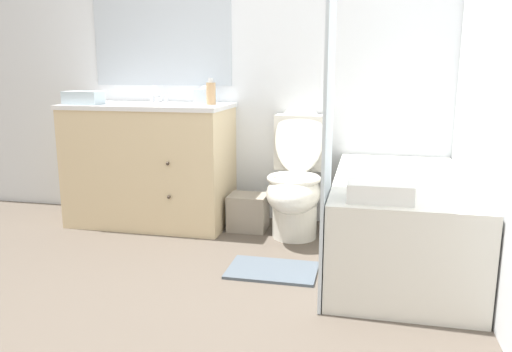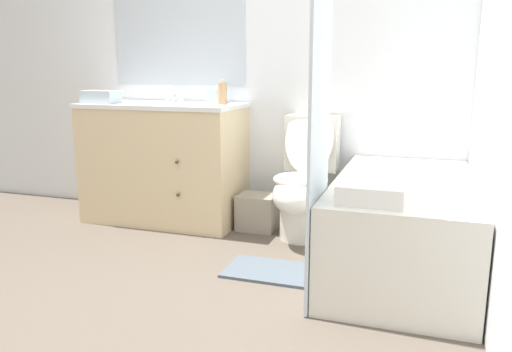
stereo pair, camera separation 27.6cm
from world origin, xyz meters
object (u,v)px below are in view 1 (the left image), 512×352
object	(u,v)px
soap_dispenser	(211,93)
bath_towel_folded	(380,191)
vanity_cabinet	(151,163)
wastebasket	(248,212)
sink_faucet	(158,97)
bathtub	(398,220)
bath_mat	(272,270)
toilet	(296,182)
tissue_box	(205,96)
hand_towel_folded	(83,98)

from	to	relation	value
soap_dispenser	bath_towel_folded	distance (m)	1.56
vanity_cabinet	soap_dispenser	bearing A→B (deg)	2.27
wastebasket	sink_faucet	bearing A→B (deg)	165.09
wastebasket	bathtub	bearing A→B (deg)	-23.23
vanity_cabinet	bath_mat	size ratio (longest dim) A/B	2.33
toilet	bathtub	bearing A→B (deg)	-30.31
tissue_box	bath_mat	size ratio (longest dim) A/B	0.30
sink_faucet	vanity_cabinet	bearing A→B (deg)	-90.00
toilet	tissue_box	bearing A→B (deg)	163.33
bath_towel_folded	bathtub	bearing A→B (deg)	77.28
toilet	hand_towel_folded	distance (m)	1.56
vanity_cabinet	bath_towel_folded	distance (m)	1.86
sink_faucet	hand_towel_folded	distance (m)	0.52
toilet	soap_dispenser	distance (m)	0.84
tissue_box	soap_dispenser	bearing A→B (deg)	-56.60
toilet	wastebasket	world-z (taller)	toilet
toilet	tissue_box	distance (m)	0.90
sink_faucet	toilet	world-z (taller)	sink_faucet
bathtub	bath_towel_folded	world-z (taller)	bath_towel_folded
bathtub	soap_dispenser	distance (m)	1.49
tissue_box	bath_towel_folded	distance (m)	1.69
hand_towel_folded	bath_towel_folded	size ratio (longest dim) A/B	0.85
bathtub	tissue_box	xyz separation A→B (m)	(-1.33, 0.58, 0.65)
soap_dispenser	bath_mat	bearing A→B (deg)	-52.16
vanity_cabinet	sink_faucet	bearing A→B (deg)	90.00
hand_towel_folded	bath_mat	size ratio (longest dim) A/B	0.51
sink_faucet	bath_mat	bearing A→B (deg)	-41.05
wastebasket	bath_mat	distance (m)	0.77
bathtub	wastebasket	xyz separation A→B (m)	(-0.98, 0.42, -0.13)
toilet	vanity_cabinet	bearing A→B (deg)	176.70
bathtub	soap_dispenser	bearing A→B (deg)	159.97
sink_faucet	bath_towel_folded	size ratio (longest dim) A/B	0.49
tissue_box	vanity_cabinet	bearing A→B (deg)	-158.75
vanity_cabinet	hand_towel_folded	xyz separation A→B (m)	(-0.41, -0.15, 0.47)
soap_dispenser	bath_towel_folded	bearing A→B (deg)	-42.24
wastebasket	bath_towel_folded	size ratio (longest dim) A/B	0.89
toilet	hand_towel_folded	xyz separation A→B (m)	(-1.46, -0.09, 0.54)
bath_towel_folded	vanity_cabinet	bearing A→B (deg)	147.64
soap_dispenser	toilet	bearing A→B (deg)	-7.48
wastebasket	bath_towel_folded	distance (m)	1.37
toilet	soap_dispenser	bearing A→B (deg)	172.52
sink_faucet	bathtub	distance (m)	1.91
bathtub	wastebasket	size ratio (longest dim) A/B	5.49
bath_mat	hand_towel_folded	bearing A→B (deg)	158.55
bathtub	hand_towel_folded	world-z (taller)	hand_towel_folded
vanity_cabinet	wastebasket	bearing A→B (deg)	-1.18
vanity_cabinet	bath_mat	xyz separation A→B (m)	(1.03, -0.72, -0.43)
soap_dispenser	bath_towel_folded	size ratio (longest dim) A/B	0.61
wastebasket	soap_dispenser	distance (m)	0.86
soap_dispenser	sink_faucet	bearing A→B (deg)	160.79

